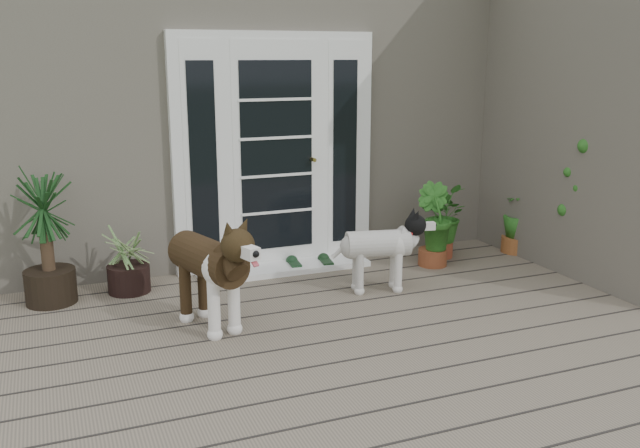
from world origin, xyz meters
name	(u,v)px	position (x,y,z in m)	size (l,w,h in m)	color
deck	(408,358)	(0.00, 0.40, 0.06)	(6.20, 4.60, 0.12)	#6B5B4C
house_main	(236,99)	(0.00, 4.65, 1.55)	(7.40, 4.00, 3.10)	#665E54
house_wing	(630,112)	(2.90, 1.50, 1.55)	(1.60, 2.40, 3.10)	#665E54
door_unit	(275,152)	(-0.20, 2.60, 1.19)	(1.90, 0.14, 2.15)	white
door_step	(284,267)	(-0.20, 2.40, 0.14)	(1.60, 0.40, 0.05)	white
brindle_dog	(209,278)	(-1.15, 1.30, 0.50)	(0.39, 0.92, 0.76)	#3F2B17
white_dog	(378,257)	(0.35, 1.56, 0.42)	(0.31, 0.72, 0.60)	white
spider_plant	(127,256)	(-1.60, 2.32, 0.43)	(0.59, 0.59, 0.62)	#93AB69
yucca	(46,237)	(-2.22, 2.29, 0.67)	(0.76, 0.76, 1.09)	black
herb_a	(441,226)	(1.38, 2.23, 0.43)	(0.49, 0.49, 0.63)	#21601B
herb_b	(433,236)	(1.16, 2.01, 0.41)	(0.38, 0.38, 0.57)	#175318
herb_c	(517,225)	(2.18, 2.09, 0.40)	(0.36, 0.36, 0.55)	#1B5718
sapling	(588,193)	(2.27, 1.28, 0.87)	(0.44, 0.44, 1.50)	#24651D
clog_left	(294,264)	(-0.10, 2.40, 0.16)	(0.13, 0.29, 0.09)	black
clog_right	(326,262)	(0.20, 2.36, 0.16)	(0.14, 0.29, 0.09)	black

